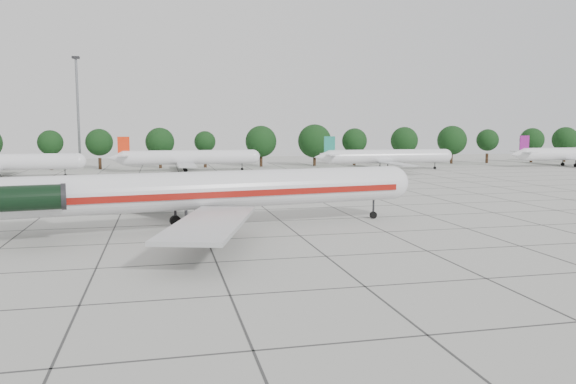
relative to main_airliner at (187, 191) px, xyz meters
name	(u,v)px	position (x,y,z in m)	size (l,w,h in m)	color
ground	(300,236)	(9.34, -4.50, -3.69)	(260.00, 260.00, 0.00)	#AFAEA7
apron_joints	(268,211)	(9.34, 10.50, -3.68)	(170.00, 170.00, 0.02)	#383838
main_airliner	(187,191)	(0.00, 0.00, 0.00)	(44.32, 34.64, 10.44)	silver
bg_airliner_c	(189,158)	(3.56, 69.84, -0.78)	(28.24, 27.20, 7.40)	silver
bg_airliner_d	(387,157)	(46.18, 63.93, -0.78)	(28.24, 27.20, 7.40)	silver
bg_airliner_e	(573,154)	(94.05, 65.01, -0.78)	(28.24, 27.20, 7.40)	silver
tree_line	(160,142)	(-2.34, 80.50, 2.29)	(249.86, 8.44, 10.22)	#332114
floodlight_mast	(78,106)	(-20.66, 87.50, 10.60)	(1.60, 1.60, 25.45)	slate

